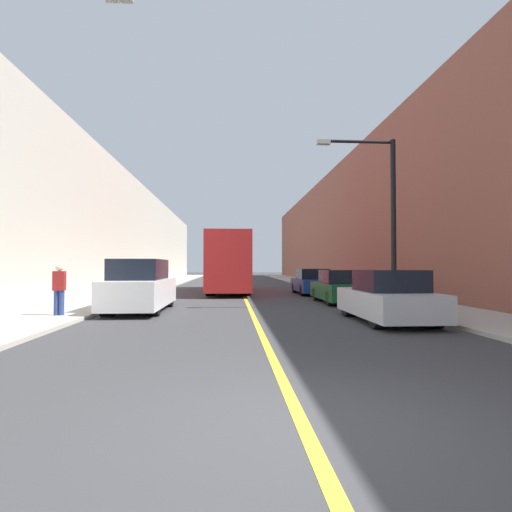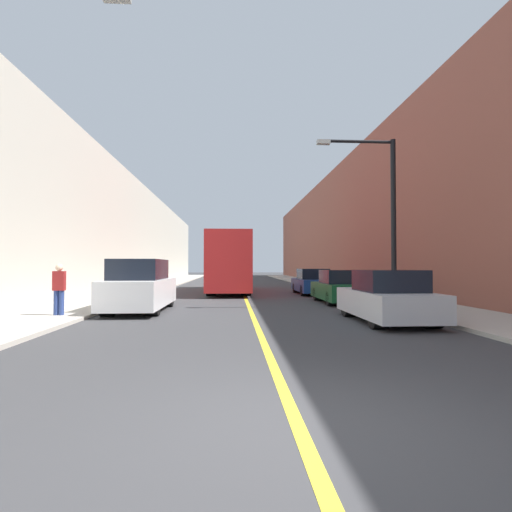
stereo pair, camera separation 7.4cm
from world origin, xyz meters
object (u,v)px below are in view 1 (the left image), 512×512
(car_right_near, at_px, (388,299))
(parked_suv_left, at_px, (140,287))
(street_lamp_right, at_px, (385,208))
(car_right_mid, at_px, (341,288))
(bus, at_px, (229,263))
(pedestrian, at_px, (59,289))
(car_right_far, at_px, (312,283))

(car_right_near, bearing_deg, parked_suv_left, 157.54)
(parked_suv_left, height_order, street_lamp_right, street_lamp_right)
(car_right_mid, bearing_deg, bus, 122.23)
(bus, relative_size, street_lamp_right, 1.73)
(parked_suv_left, bearing_deg, car_right_near, -22.46)
(parked_suv_left, distance_m, pedestrian, 2.84)
(car_right_far, height_order, pedestrian, pedestrian)
(car_right_near, bearing_deg, pedestrian, 172.19)
(parked_suv_left, xyz_separation_m, pedestrian, (-2.10, -1.91, 0.07))
(car_right_near, distance_m, car_right_far, 11.69)
(car_right_near, xyz_separation_m, pedestrian, (-10.07, 1.38, 0.26))
(car_right_near, distance_m, street_lamp_right, 4.82)
(parked_suv_left, relative_size, street_lamp_right, 0.76)
(car_right_mid, xyz_separation_m, pedestrian, (-10.34, -4.69, 0.28))
(car_right_mid, bearing_deg, parked_suv_left, -161.37)
(car_right_mid, relative_size, pedestrian, 2.65)
(car_right_mid, bearing_deg, car_right_far, 91.63)
(bus, xyz_separation_m, street_lamp_right, (6.06, -10.74, 2.02))
(parked_suv_left, distance_m, street_lamp_right, 9.72)
(parked_suv_left, relative_size, pedestrian, 3.04)
(parked_suv_left, height_order, pedestrian, parked_suv_left)
(street_lamp_right, xyz_separation_m, pedestrian, (-11.34, -1.98, -2.96))
(bus, height_order, pedestrian, bus)
(car_right_near, height_order, pedestrian, pedestrian)
(pedestrian, bearing_deg, bus, 67.48)
(bus, bearing_deg, street_lamp_right, -60.57)
(car_right_far, relative_size, street_lamp_right, 0.71)
(bus, height_order, car_right_near, bus)
(car_right_far, xyz_separation_m, street_lamp_right, (1.16, -8.33, 3.23))
(car_right_mid, distance_m, car_right_far, 5.62)
(car_right_near, bearing_deg, car_right_far, 89.44)
(bus, distance_m, car_right_mid, 9.58)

